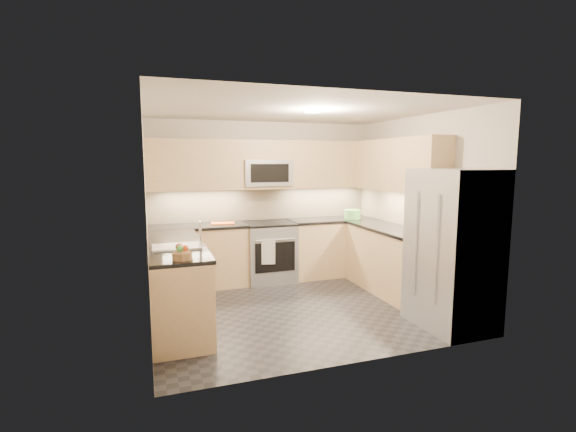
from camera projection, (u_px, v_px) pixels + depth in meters
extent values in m
cube|color=black|center=(297.00, 307.00, 5.42)|extent=(3.60, 3.20, 0.00)
cube|color=beige|center=(297.00, 110.00, 5.09)|extent=(3.60, 3.20, 0.02)
cube|color=beige|center=(263.00, 200.00, 6.76)|extent=(3.60, 0.02, 2.50)
cube|color=beige|center=(358.00, 232.00, 3.76)|extent=(3.60, 0.02, 2.50)
cube|color=beige|center=(147.00, 218.00, 4.68)|extent=(0.02, 3.20, 2.50)
cube|color=beige|center=(418.00, 207.00, 5.83)|extent=(0.02, 3.20, 2.50)
cube|color=#D5B180|center=(199.00, 257.00, 6.24)|extent=(1.42, 0.60, 0.90)
cube|color=#D5B180|center=(332.00, 248.00, 6.93)|extent=(1.42, 0.60, 0.90)
cube|color=#D5B180|center=(391.00, 262.00, 5.99)|extent=(0.60, 1.70, 0.90)
cube|color=#D5B180|center=(177.00, 284.00, 4.89)|extent=(0.60, 2.00, 0.90)
cube|color=black|center=(198.00, 226.00, 6.17)|extent=(1.42, 0.63, 0.04)
cube|color=black|center=(332.00, 220.00, 6.87)|extent=(1.42, 0.63, 0.04)
cube|color=black|center=(392.00, 229.00, 5.92)|extent=(0.63, 1.70, 0.04)
cube|color=black|center=(175.00, 245.00, 4.82)|extent=(0.63, 2.00, 0.04)
cube|color=#D5B180|center=(266.00, 165.00, 6.52)|extent=(3.60, 0.35, 0.75)
cube|color=#D5B180|center=(397.00, 165.00, 5.96)|extent=(0.35, 1.95, 0.75)
cube|color=tan|center=(263.00, 204.00, 6.76)|extent=(3.60, 0.01, 0.51)
cube|color=tan|center=(399.00, 207.00, 6.26)|extent=(0.01, 2.30, 0.51)
cube|color=gray|center=(269.00, 252.00, 6.56)|extent=(0.76, 0.65, 0.91)
cube|color=black|center=(269.00, 223.00, 6.50)|extent=(0.76, 0.65, 0.03)
cube|color=black|center=(275.00, 257.00, 6.25)|extent=(0.62, 0.02, 0.45)
cylinder|color=#B2B5BA|center=(276.00, 240.00, 6.20)|extent=(0.60, 0.02, 0.02)
cube|color=#94969B|center=(266.00, 173.00, 6.51)|extent=(0.76, 0.40, 0.40)
cube|color=black|center=(270.00, 173.00, 6.32)|extent=(0.60, 0.01, 0.28)
cube|color=#AAAEB2|center=(453.00, 249.00, 4.69)|extent=(0.70, 0.90, 1.80)
cylinder|color=#B2B5BA|center=(436.00, 250.00, 4.40)|extent=(0.02, 0.02, 1.20)
cylinder|color=#B2B5BA|center=(415.00, 244.00, 4.73)|extent=(0.02, 0.02, 1.20)
cube|color=white|center=(177.00, 253.00, 4.59)|extent=(0.52, 0.38, 0.16)
cylinder|color=silver|center=(200.00, 234.00, 4.65)|extent=(0.03, 0.03, 0.28)
cylinder|color=#5DB24C|center=(353.00, 214.00, 6.83)|extent=(0.31, 0.31, 0.15)
cube|color=#C94D13|center=(223.00, 223.00, 6.33)|extent=(0.39, 0.30, 0.01)
cylinder|color=#A67A4D|center=(182.00, 256.00, 4.04)|extent=(0.22, 0.22, 0.07)
sphere|color=red|center=(179.00, 247.00, 4.06)|extent=(0.07, 0.07, 0.07)
sphere|color=#4FB24C|center=(180.00, 248.00, 3.99)|extent=(0.07, 0.07, 0.07)
cube|color=white|center=(268.00, 252.00, 6.16)|extent=(0.20, 0.06, 0.38)
sphere|color=#EB501A|center=(185.00, 248.00, 4.01)|extent=(0.07, 0.07, 0.07)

